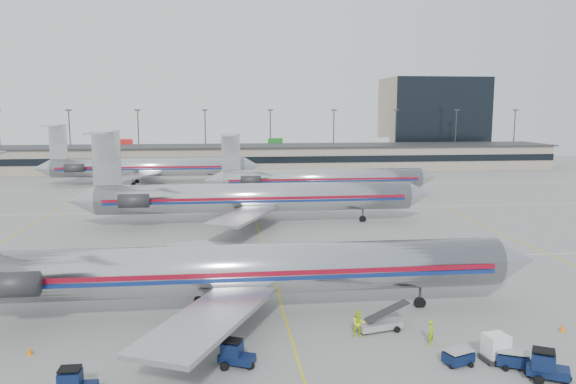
{
  "coord_description": "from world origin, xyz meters",
  "views": [
    {
      "loc": [
        -4.41,
        -44.76,
        15.37
      ],
      "look_at": [
        4.13,
        28.08,
        4.5
      ],
      "focal_mm": 35.0,
      "sensor_mm": 36.0,
      "label": 1
    }
  ],
  "objects": [
    {
      "name": "uld_container",
      "position": [
        12.05,
        -13.88,
        0.87
      ],
      "size": [
        1.82,
        1.59,
        1.71
      ],
      "rotation": [
        0.0,
        0.0,
        0.16
      ],
      "color": "#2D2D30",
      "rests_on": "ground"
    },
    {
      "name": "light_mast_row",
      "position": [
        0.0,
        112.0,
        8.58
      ],
      "size": [
        163.6,
        0.4,
        15.28
      ],
      "color": "#38383D",
      "rests_on": "ground"
    },
    {
      "name": "ramp_worker_far",
      "position": [
        4.59,
        -9.22,
        0.93
      ],
      "size": [
        0.94,
        0.76,
        1.86
      ],
      "primitive_type": "imported",
      "rotation": [
        0.0,
        0.0,
        -0.06
      ],
      "color": "#D3F216",
      "rests_on": "ground"
    },
    {
      "name": "jet_back_row",
      "position": [
        -20.24,
        72.22,
        3.61
      ],
      "size": [
        45.53,
        28.0,
        12.45
      ],
      "color": "silver",
      "rests_on": "ground"
    },
    {
      "name": "terminal",
      "position": [
        0.0,
        97.97,
        3.16
      ],
      "size": [
        162.0,
        17.0,
        6.25
      ],
      "color": "gray",
      "rests_on": "ground"
    },
    {
      "name": "apron_markings",
      "position": [
        0.0,
        10.0,
        0.01
      ],
      "size": [
        160.0,
        0.15,
        0.02
      ],
      "primitive_type": "cube",
      "color": "silver",
      "rests_on": "ground"
    },
    {
      "name": "distant_building",
      "position": [
        62.0,
        128.0,
        12.5
      ],
      "size": [
        30.0,
        20.0,
        25.0
      ],
      "primitive_type": "cube",
      "color": "tan",
      "rests_on": "ground"
    },
    {
      "name": "ramp_worker_near",
      "position": [
        8.98,
        -11.12,
        0.84
      ],
      "size": [
        0.72,
        0.72,
        1.69
      ],
      "primitive_type": "imported",
      "rotation": [
        0.0,
        0.0,
        0.79
      ],
      "color": "#8BC712",
      "rests_on": "ground"
    },
    {
      "name": "tug_left",
      "position": [
        -12.53,
        -15.49,
        0.79
      ],
      "size": [
        2.14,
        1.15,
        1.74
      ],
      "rotation": [
        0.0,
        0.0,
        -0.01
      ],
      "color": "#0A1639",
      "rests_on": "ground"
    },
    {
      "name": "cone_left",
      "position": [
        -16.74,
        -9.57,
        0.29
      ],
      "size": [
        0.47,
        0.47,
        0.57
      ],
      "primitive_type": "cone",
      "rotation": [
        0.0,
        0.0,
        0.13
      ],
      "color": "orange",
      "rests_on": "ground"
    },
    {
      "name": "jet_third_row",
      "position": [
        12.26,
        51.47,
        3.28
      ],
      "size": [
        41.37,
        25.44,
        11.31
      ],
      "color": "silver",
      "rests_on": "ground"
    },
    {
      "name": "cart_outer",
      "position": [
        12.7,
        -14.7,
        0.55
      ],
      "size": [
        2.18,
        1.9,
        1.04
      ],
      "rotation": [
        0.0,
        0.0,
        -0.43
      ],
      "color": "#0A1639",
      "rests_on": "ground"
    },
    {
      "name": "tug_right",
      "position": [
        13.69,
        -16.55,
        0.84
      ],
      "size": [
        2.54,
        2.11,
        1.85
      ],
      "rotation": [
        0.0,
        0.0,
        -0.51
      ],
      "color": "#0A1639",
      "rests_on": "ground"
    },
    {
      "name": "tug_center",
      "position": [
        -3.88,
        -12.75,
        0.78
      ],
      "size": [
        2.36,
        1.83,
        1.72
      ],
      "rotation": [
        0.0,
        0.0,
        -0.42
      ],
      "color": "#0A1639",
      "rests_on": "ground"
    },
    {
      "name": "jet_foreground",
      "position": [
        -4.38,
        -4.14,
        3.59
      ],
      "size": [
        47.22,
        27.8,
        12.36
      ],
      "color": "silver",
      "rests_on": "ground"
    },
    {
      "name": "cart_inner",
      "position": [
        9.59,
        -14.05,
        0.51
      ],
      "size": [
        1.97,
        1.65,
        0.95
      ],
      "rotation": [
        0.0,
        0.0,
        0.36
      ],
      "color": "#0A1639",
      "rests_on": "ground"
    },
    {
      "name": "belt_loader",
      "position": [
        6.37,
        -8.35,
        0.53
      ],
      "size": [
        3.86,
        1.87,
        1.98
      ],
      "rotation": [
        0.0,
        0.0,
        0.24
      ],
      "color": "gray",
      "rests_on": "ground"
    },
    {
      "name": "ground",
      "position": [
        0.0,
        0.0,
        0.0
      ],
      "size": [
        260.0,
        260.0,
        0.0
      ],
      "primitive_type": "plane",
      "color": "gray",
      "rests_on": "ground"
    },
    {
      "name": "cone_right",
      "position": [
        18.96,
        -9.98,
        0.29
      ],
      "size": [
        0.43,
        0.43,
        0.57
      ],
      "primitive_type": "cone",
      "rotation": [
        0.0,
        0.0,
        -0.04
      ],
      "color": "orange",
      "rests_on": "ground"
    },
    {
      "name": "jet_second_row",
      "position": [
        -0.97,
        29.34,
        3.7
      ],
      "size": [
        48.75,
        28.71,
        12.76
      ],
      "color": "silver",
      "rests_on": "ground"
    }
  ]
}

